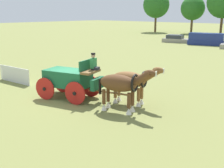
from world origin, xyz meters
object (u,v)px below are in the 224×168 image
(parked_vehicle_a, at_px, (176,39))
(parked_vehicle_b, at_px, (206,39))
(show_wagon, at_px, (70,79))
(draft_horse_off, at_px, (121,85))
(draft_horse_near, at_px, (131,81))

(parked_vehicle_a, xyz_separation_m, parked_vehicle_b, (5.26, -0.20, 0.34))
(show_wagon, bearing_deg, draft_horse_off, 5.39)
(show_wagon, xyz_separation_m, parked_vehicle_a, (-10.98, 30.79, -0.62))
(show_wagon, distance_m, parked_vehicle_b, 31.13)
(draft_horse_off, distance_m, parked_vehicle_b, 31.64)
(draft_horse_near, bearing_deg, parked_vehicle_b, 106.98)
(draft_horse_off, xyz_separation_m, parked_vehicle_a, (-14.48, 30.46, -0.84))
(show_wagon, xyz_separation_m, parked_vehicle_b, (-5.72, 30.60, -0.28))
(draft_horse_near, height_order, parked_vehicle_a, draft_horse_near)
(show_wagon, distance_m, draft_horse_off, 3.52)
(draft_horse_near, bearing_deg, show_wagon, -153.31)
(draft_horse_off, relative_size, parked_vehicle_a, 0.64)
(show_wagon, xyz_separation_m, draft_horse_near, (3.14, 1.58, 0.13))
(show_wagon, height_order, draft_horse_near, show_wagon)
(show_wagon, relative_size, draft_horse_off, 1.89)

